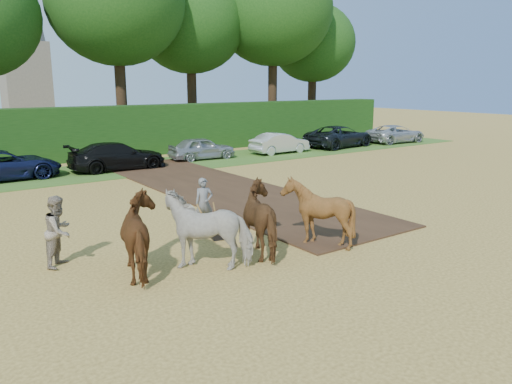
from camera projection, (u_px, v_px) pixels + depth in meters
ground at (301, 237)px, 14.36m from camera, size 120.00×120.00×0.00m
earth_strip at (219, 188)px, 20.77m from camera, size 4.50×17.00×0.05m
grass_verge at (122, 169)px, 25.47m from camera, size 50.00×5.00×0.03m
hedgerow at (92, 133)px, 28.73m from camera, size 46.00×1.60×3.00m
spectator_near at (59, 231)px, 11.94m from camera, size 1.05×1.06×1.73m
plough_team at (238, 223)px, 12.49m from camera, size 6.34×4.46×1.84m
parked_cars at (177, 151)px, 27.11m from camera, size 41.01×3.36×1.48m
treeline at (36, 0)px, 28.69m from camera, size 48.70×10.60×14.21m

